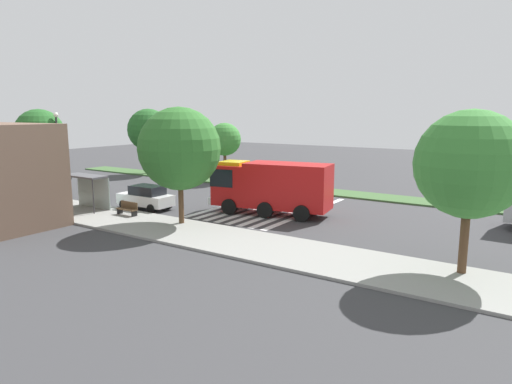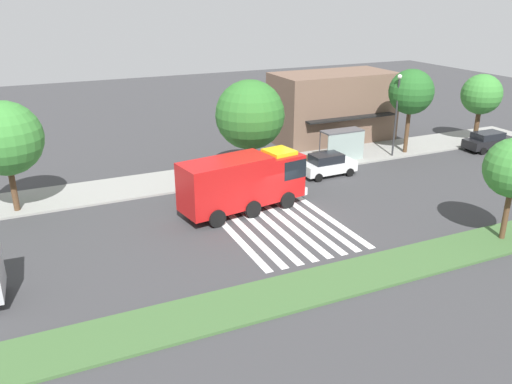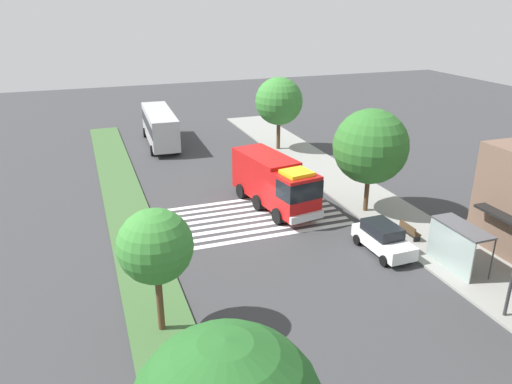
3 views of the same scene
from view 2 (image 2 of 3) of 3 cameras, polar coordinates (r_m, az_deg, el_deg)
ground_plane at (r=33.03m, az=3.56°, el=-2.54°), size 120.00×120.00×0.00m
sidewalk at (r=40.63m, az=-2.39°, el=2.20°), size 60.00×4.70×0.14m
median_strip at (r=26.85m, az=11.83°, el=-8.73°), size 60.00×3.00×0.14m
crosswalk at (r=32.58m, az=1.89°, el=-2.85°), size 6.75×12.01×0.01m
fire_truck at (r=33.07m, az=-1.13°, el=1.34°), size 8.69×3.91×3.61m
parked_car_west at (r=40.11m, az=7.85°, el=2.99°), size 4.30×2.06×1.75m
parked_car_mid at (r=50.80m, az=24.12°, el=5.15°), size 4.75×2.04×1.64m
bus_stop_shelter at (r=43.48m, az=9.62°, el=5.69°), size 3.50×1.40×2.46m
bench_near_shelter at (r=41.82m, az=4.93°, el=3.44°), size 1.60×0.50×0.90m
street_lamp at (r=45.05m, az=15.14°, el=8.74°), size 0.36×0.36×6.85m
storefront_building at (r=49.61m, az=8.36°, el=9.18°), size 11.11×6.35×6.33m
sidewalk_tree_far_west at (r=35.32m, az=-25.82°, el=5.29°), size 4.58×4.58×7.03m
sidewalk_tree_west at (r=38.43m, az=-0.67°, el=8.44°), size 5.10×5.10×7.22m
sidewalk_tree_east at (r=46.20m, az=16.63°, el=10.44°), size 3.76×3.76×7.13m
sidewalk_tree_far_east at (r=51.97m, az=23.46°, el=9.76°), size 3.61×3.61×6.22m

